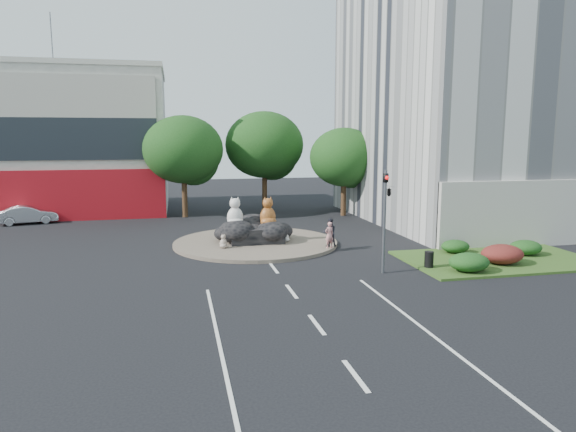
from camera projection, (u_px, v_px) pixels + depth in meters
name	position (u px, v px, depth m)	size (l,w,h in m)	color
ground	(292.00, 292.00, 21.90)	(120.00, 120.00, 0.00)	black
roundabout_island	(256.00, 243.00, 31.54)	(10.00, 10.00, 0.20)	brown
rock_plinth	(256.00, 234.00, 31.46)	(3.20, 2.60, 0.90)	black
shophouse_block	(16.00, 141.00, 44.07)	(25.20, 12.30, 17.40)	silver
grass_verge	(498.00, 260.00, 27.34)	(10.00, 6.00, 0.12)	#2D501A
tree_left	(184.00, 153.00, 41.56)	(6.46, 6.46, 8.27)	#382314
tree_mid	(265.00, 148.00, 44.93)	(6.84, 6.84, 8.76)	#382314
tree_right	(345.00, 160.00, 42.48)	(5.70, 5.70, 7.30)	#382314
hedge_near_green	(469.00, 262.00, 24.69)	(2.00, 1.60, 0.90)	#153B12
hedge_red	(502.00, 254.00, 26.18)	(2.20, 1.76, 0.99)	#4E1514
hedge_mid_green	(526.00, 247.00, 28.17)	(1.80, 1.44, 0.81)	#153B12
hedge_back_green	(455.00, 246.00, 28.69)	(1.60, 1.28, 0.72)	#153B12
traffic_light	(387.00, 199.00, 24.36)	(0.44, 1.24, 5.00)	#595B60
street_lamp	(465.00, 169.00, 31.65)	(2.34, 0.22, 8.06)	#595B60
cat_white	(235.00, 212.00, 30.90)	(1.13, 0.98, 1.89)	silver
cat_tabby	(268.00, 212.00, 31.24)	(1.11, 0.97, 1.86)	#A95923
kitten_calico	(223.00, 241.00, 29.50)	(0.49, 0.43, 0.82)	silver
kitten_white	(286.00, 236.00, 31.40)	(0.43, 0.37, 0.71)	beige
pedestrian_pink	(329.00, 235.00, 29.47)	(0.56, 0.37, 1.53)	tan
pedestrian_dark	(330.00, 232.00, 29.89)	(0.80, 0.63, 1.65)	black
parked_car	(28.00, 215.00, 38.88)	(1.46, 4.18, 1.38)	#AEB0B6
litter_bin	(429.00, 259.00, 25.49)	(0.45, 0.45, 0.80)	black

